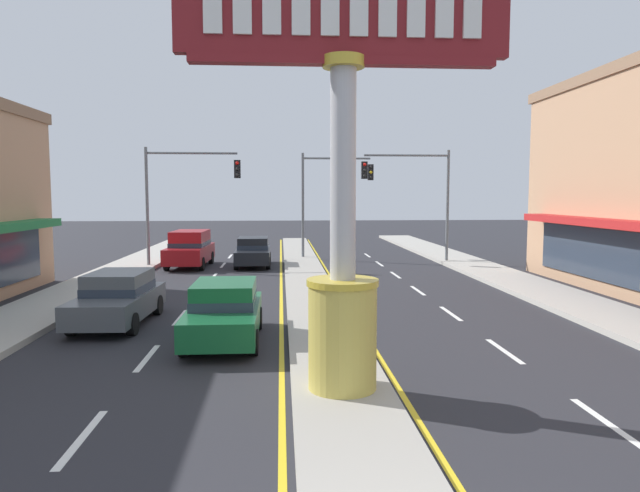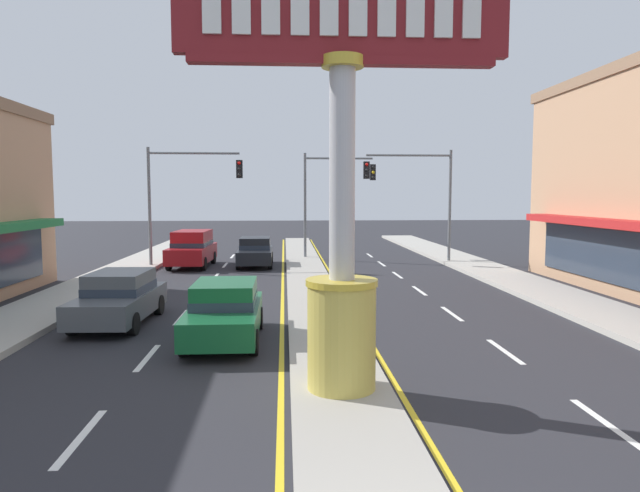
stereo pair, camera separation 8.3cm
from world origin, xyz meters
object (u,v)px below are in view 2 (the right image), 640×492
at_px(traffic_light_median_far, 331,188).
at_px(sedan_mid_left_lane, 119,297).
at_px(traffic_light_right_side, 418,186).
at_px(suv_far_right_lane, 192,248).
at_px(district_sign, 342,193).
at_px(traffic_light_left_side, 184,186).
at_px(sedan_near_left_lane, 255,251).
at_px(sedan_near_right_lane, 225,311).

relative_size(traffic_light_median_far, sedan_mid_left_lane, 1.42).
relative_size(traffic_light_right_side, sedan_mid_left_lane, 1.42).
relative_size(traffic_light_median_far, suv_far_right_lane, 1.33).
xyz_separation_m(district_sign, traffic_light_right_side, (6.20, 20.19, 0.44)).
bearing_deg(traffic_light_right_side, suv_far_right_lane, -177.98).
relative_size(traffic_light_left_side, traffic_light_right_side, 1.00).
bearing_deg(suv_far_right_lane, sedan_mid_left_lane, -90.00).
xyz_separation_m(sedan_near_left_lane, sedan_mid_left_lane, (-3.30, -13.43, 0.00)).
bearing_deg(sedan_mid_left_lane, sedan_near_right_lane, -33.51).
bearing_deg(district_sign, sedan_near_right_lane, 121.71).
relative_size(traffic_light_left_side, traffic_light_median_far, 1.00).
distance_m(traffic_light_median_far, sedan_mid_left_lane, 18.52).
bearing_deg(traffic_light_left_side, sedan_mid_left_lane, -88.72).
distance_m(sedan_near_right_lane, sedan_mid_left_lane, 3.96).
height_order(traffic_light_right_side, sedan_mid_left_lane, traffic_light_right_side).
height_order(district_sign, traffic_light_median_far, district_sign).
height_order(traffic_light_left_side, traffic_light_right_side, same).
bearing_deg(traffic_light_left_side, sedan_near_left_lane, 8.55).
xyz_separation_m(traffic_light_left_side, traffic_light_median_far, (7.85, 3.67, -0.05)).
bearing_deg(traffic_light_left_side, sedan_near_right_lane, -76.62).
relative_size(district_sign, suv_far_right_lane, 1.64).
height_order(district_sign, sedan_mid_left_lane, district_sign).
relative_size(sedan_near_right_lane, sedan_mid_left_lane, 0.98).
bearing_deg(traffic_light_median_far, traffic_light_left_side, -154.93).
bearing_deg(traffic_light_median_far, suv_far_right_lane, -157.01).
xyz_separation_m(traffic_light_left_side, suv_far_right_lane, (0.29, 0.46, -3.26)).
xyz_separation_m(sedan_near_right_lane, sedan_near_left_lane, (-0.00, 15.61, 0.00)).
bearing_deg(sedan_near_left_lane, suv_far_right_lane, -178.70).
height_order(district_sign, sedan_near_right_lane, district_sign).
relative_size(traffic_light_right_side, traffic_light_median_far, 1.00).
height_order(district_sign, sedan_near_left_lane, district_sign).
bearing_deg(sedan_mid_left_lane, sedan_near_left_lane, 76.20).
bearing_deg(district_sign, suv_far_right_lane, 106.64).
height_order(traffic_light_left_side, sedan_near_left_lane, traffic_light_left_side).
xyz_separation_m(traffic_light_median_far, sedan_near_right_lane, (-4.27, -18.74, -3.41)).
relative_size(traffic_light_left_side, suv_far_right_lane, 1.33).
xyz_separation_m(district_sign, sedan_mid_left_lane, (-5.91, 6.41, -3.02)).
distance_m(sedan_near_left_lane, sedan_mid_left_lane, 13.83).
distance_m(district_sign, sedan_near_left_lane, 20.23).
distance_m(district_sign, sedan_near_right_lane, 5.81).
distance_m(district_sign, traffic_light_right_side, 21.12).
xyz_separation_m(sedan_near_right_lane, suv_far_right_lane, (-3.30, 15.54, 0.20)).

